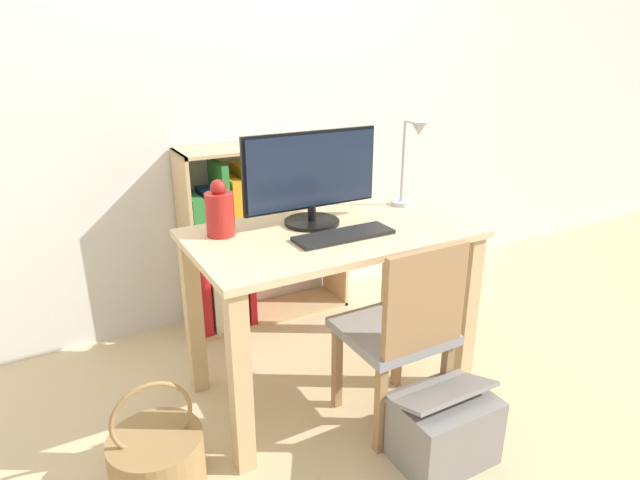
{
  "coord_description": "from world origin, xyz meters",
  "views": [
    {
      "loc": [
        -1.07,
        -1.83,
        1.52
      ],
      "look_at": [
        0.0,
        0.1,
        0.7
      ],
      "focal_mm": 30.0,
      "sensor_mm": 36.0,
      "label": 1
    }
  ],
  "objects_px": {
    "monitor": "(311,175)",
    "basket": "(157,458)",
    "desk_lamp": "(411,156)",
    "chair": "(402,329)",
    "vase": "(220,212)",
    "storage_box": "(444,427)",
    "bookshelf": "(239,243)",
    "keyboard": "(344,235)"
  },
  "relations": [
    {
      "from": "keyboard",
      "to": "storage_box",
      "type": "height_order",
      "value": "keyboard"
    },
    {
      "from": "storage_box",
      "to": "vase",
      "type": "bearing_deg",
      "value": 126.2
    },
    {
      "from": "monitor",
      "to": "chair",
      "type": "xyz_separation_m",
      "value": [
        0.15,
        -0.48,
        -0.54
      ]
    },
    {
      "from": "storage_box",
      "to": "keyboard",
      "type": "bearing_deg",
      "value": 105.43
    },
    {
      "from": "chair",
      "to": "basket",
      "type": "height_order",
      "value": "chair"
    },
    {
      "from": "monitor",
      "to": "storage_box",
      "type": "bearing_deg",
      "value": -76.47
    },
    {
      "from": "monitor",
      "to": "storage_box",
      "type": "distance_m",
      "value": 1.13
    },
    {
      "from": "monitor",
      "to": "keyboard",
      "type": "xyz_separation_m",
      "value": [
        0.03,
        -0.22,
        -0.21
      ]
    },
    {
      "from": "monitor",
      "to": "desk_lamp",
      "type": "relative_size",
      "value": 1.5
    },
    {
      "from": "desk_lamp",
      "to": "storage_box",
      "type": "relative_size",
      "value": 1.1
    },
    {
      "from": "monitor",
      "to": "vase",
      "type": "relative_size",
      "value": 2.65
    },
    {
      "from": "monitor",
      "to": "basket",
      "type": "distance_m",
      "value": 1.24
    },
    {
      "from": "vase",
      "to": "chair",
      "type": "bearing_deg",
      "value": -44.25
    },
    {
      "from": "bookshelf",
      "to": "monitor",
      "type": "bearing_deg",
      "value": -81.98
    },
    {
      "from": "vase",
      "to": "storage_box",
      "type": "xyz_separation_m",
      "value": [
        0.57,
        -0.78,
        -0.73
      ]
    },
    {
      "from": "keyboard",
      "to": "chair",
      "type": "distance_m",
      "value": 0.44
    },
    {
      "from": "keyboard",
      "to": "desk_lamp",
      "type": "distance_m",
      "value": 0.57
    },
    {
      "from": "vase",
      "to": "desk_lamp",
      "type": "height_order",
      "value": "desk_lamp"
    },
    {
      "from": "desk_lamp",
      "to": "chair",
      "type": "xyz_separation_m",
      "value": [
        -0.36,
        -0.46,
        -0.57
      ]
    },
    {
      "from": "keyboard",
      "to": "desk_lamp",
      "type": "bearing_deg",
      "value": 22.55
    },
    {
      "from": "monitor",
      "to": "vase",
      "type": "height_order",
      "value": "monitor"
    },
    {
      "from": "chair",
      "to": "basket",
      "type": "distance_m",
      "value": 1.03
    },
    {
      "from": "desk_lamp",
      "to": "bookshelf",
      "type": "relative_size",
      "value": 0.41
    },
    {
      "from": "chair",
      "to": "basket",
      "type": "relative_size",
      "value": 1.93
    },
    {
      "from": "monitor",
      "to": "desk_lamp",
      "type": "xyz_separation_m",
      "value": [
        0.51,
        -0.02,
        0.04
      ]
    },
    {
      "from": "desk_lamp",
      "to": "basket",
      "type": "distance_m",
      "value": 1.63
    },
    {
      "from": "monitor",
      "to": "basket",
      "type": "xyz_separation_m",
      "value": [
        -0.81,
        -0.32,
        -0.88
      ]
    },
    {
      "from": "chair",
      "to": "bookshelf",
      "type": "relative_size",
      "value": 0.83
    },
    {
      "from": "monitor",
      "to": "keyboard",
      "type": "relative_size",
      "value": 1.48
    },
    {
      "from": "monitor",
      "to": "basket",
      "type": "bearing_deg",
      "value": -158.12
    },
    {
      "from": "vase",
      "to": "chair",
      "type": "distance_m",
      "value": 0.86
    },
    {
      "from": "bookshelf",
      "to": "basket",
      "type": "xyz_separation_m",
      "value": [
        -0.71,
        -1.0,
        -0.37
      ]
    },
    {
      "from": "monitor",
      "to": "vase",
      "type": "distance_m",
      "value": 0.41
    },
    {
      "from": "bookshelf",
      "to": "desk_lamp",
      "type": "bearing_deg",
      "value": -48.66
    },
    {
      "from": "chair",
      "to": "storage_box",
      "type": "relative_size",
      "value": 2.22
    },
    {
      "from": "desk_lamp",
      "to": "bookshelf",
      "type": "height_order",
      "value": "desk_lamp"
    },
    {
      "from": "desk_lamp",
      "to": "storage_box",
      "type": "distance_m",
      "value": 1.18
    },
    {
      "from": "bookshelf",
      "to": "basket",
      "type": "distance_m",
      "value": 1.28
    },
    {
      "from": "desk_lamp",
      "to": "bookshelf",
      "type": "distance_m",
      "value": 1.07
    },
    {
      "from": "desk_lamp",
      "to": "basket",
      "type": "xyz_separation_m",
      "value": [
        -1.32,
        -0.31,
        -0.91
      ]
    },
    {
      "from": "chair",
      "to": "basket",
      "type": "xyz_separation_m",
      "value": [
        -0.96,
        0.15,
        -0.34
      ]
    },
    {
      "from": "vase",
      "to": "bookshelf",
      "type": "relative_size",
      "value": 0.23
    }
  ]
}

